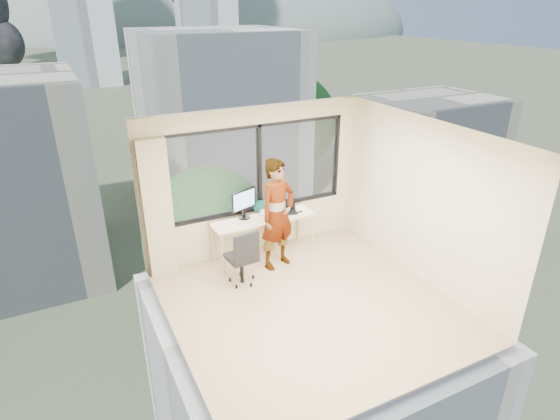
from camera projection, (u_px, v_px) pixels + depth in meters
floor at (310, 304)px, 6.93m from camera, size 4.00×4.00×0.01m
ceiling at (315, 135)px, 5.87m from camera, size 4.00×4.00×0.01m
wall_front at (410, 303)px, 4.77m from camera, size 4.00×0.01×2.60m
wall_left at (169, 259)px, 5.58m from camera, size 0.01×4.00×2.60m
wall_right at (423, 201)px, 7.22m from camera, size 0.01×4.00×2.60m
window_wall at (257, 168)px, 7.96m from camera, size 3.30×0.16×1.55m
curtain at (158, 210)px, 7.29m from camera, size 0.45×0.14×2.30m
desk at (263, 236)px, 8.13m from camera, size 1.80×0.60×0.75m
chair at (241, 256)px, 7.28m from camera, size 0.54×0.54×0.98m
person at (277, 214)px, 7.60m from camera, size 0.79×0.63×1.90m
monitor at (244, 204)px, 7.85m from camera, size 0.53×0.28×0.52m
game_console at (268, 209)px, 8.18m from camera, size 0.35×0.31×0.08m
laptop at (288, 208)px, 8.11m from camera, size 0.37×0.39×0.20m
cellphone at (300, 212)px, 8.18m from camera, size 0.11×0.06×0.01m
pen_cup at (267, 216)px, 7.90m from camera, size 0.08×0.08×0.09m
handbag at (261, 206)px, 8.14m from camera, size 0.32×0.22×0.22m
exterior_ground at (57, 86)px, 110.47m from camera, size 400.00×400.00×0.04m
near_bldg_b at (220, 116)px, 45.28m from camera, size 14.00×13.00×16.00m
near_bldg_c at (428, 148)px, 45.75m from camera, size 12.00×10.00×10.00m
far_tower_b at (81, 18)px, 107.63m from camera, size 13.00×13.00×30.00m
far_tower_c at (206, 22)px, 139.93m from camera, size 15.00×15.00×26.00m
hill_b at (201, 33)px, 314.55m from camera, size 300.00×220.00×96.00m
tree_b at (211, 257)px, 27.13m from camera, size 7.60×7.60×9.00m
tree_c at (299, 130)px, 52.25m from camera, size 8.40×8.40×10.00m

